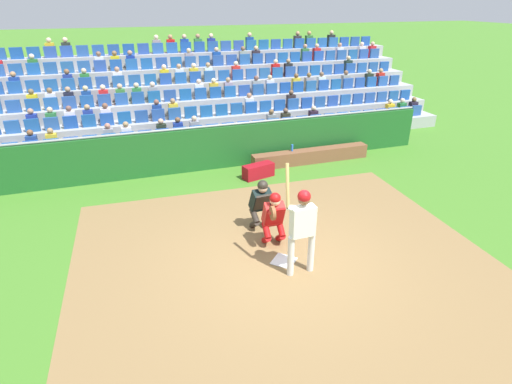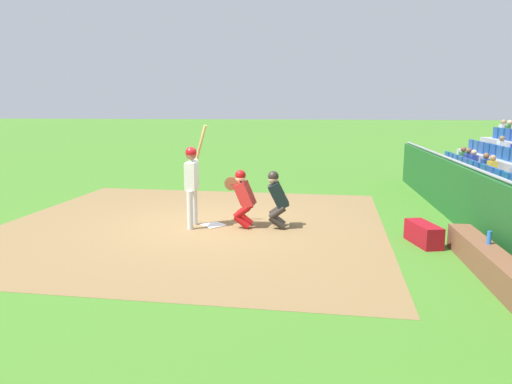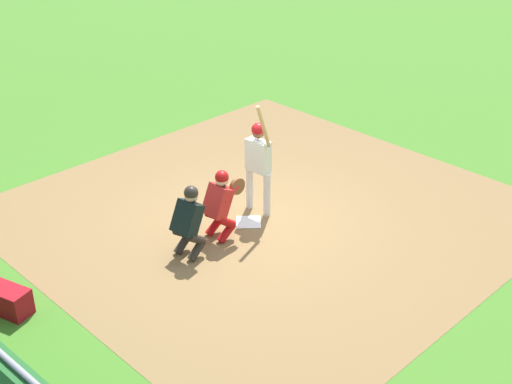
{
  "view_description": "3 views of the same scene",
  "coord_description": "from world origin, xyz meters",
  "px_view_note": "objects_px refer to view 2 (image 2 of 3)",
  "views": [
    {
      "loc": [
        2.83,
        6.51,
        4.9
      ],
      "look_at": [
        0.32,
        -0.84,
        1.25
      ],
      "focal_mm": 29.04,
      "sensor_mm": 36.0,
      "label": 1
    },
    {
      "loc": [
        -10.24,
        -2.16,
        2.67
      ],
      "look_at": [
        -0.39,
        -1.0,
        0.86
      ],
      "focal_mm": 33.56,
      "sensor_mm": 36.0,
      "label": 2
    },
    {
      "loc": [
        7.56,
        -7.95,
        6.49
      ],
      "look_at": [
        0.41,
        -0.24,
        0.88
      ],
      "focal_mm": 49.16,
      "sensor_mm": 36.0,
      "label": 3
    }
  ],
  "objects_px": {
    "batter_at_plate": "(192,177)",
    "equipment_duffel_bag": "(423,234)",
    "catcher_crouching": "(243,195)",
    "home_plate_umpire": "(277,197)",
    "water_bottle_on_bench": "(489,238)",
    "dugout_bench": "(498,270)",
    "home_plate_marker": "(214,225)"
  },
  "relations": [
    {
      "from": "batter_at_plate",
      "to": "home_plate_umpire",
      "type": "relative_size",
      "value": 1.75
    },
    {
      "from": "dugout_bench",
      "to": "water_bottle_on_bench",
      "type": "bearing_deg",
      "value": -6.25
    },
    {
      "from": "home_plate_marker",
      "to": "catcher_crouching",
      "type": "relative_size",
      "value": 0.34
    },
    {
      "from": "home_plate_umpire",
      "to": "dugout_bench",
      "type": "height_order",
      "value": "home_plate_umpire"
    },
    {
      "from": "batter_at_plate",
      "to": "water_bottle_on_bench",
      "type": "distance_m",
      "value": 5.93
    },
    {
      "from": "catcher_crouching",
      "to": "equipment_duffel_bag",
      "type": "bearing_deg",
      "value": -104.3
    },
    {
      "from": "home_plate_marker",
      "to": "equipment_duffel_bag",
      "type": "relative_size",
      "value": 0.46
    },
    {
      "from": "batter_at_plate",
      "to": "equipment_duffel_bag",
      "type": "distance_m",
      "value": 4.92
    },
    {
      "from": "water_bottle_on_bench",
      "to": "catcher_crouching",
      "type": "bearing_deg",
      "value": 61.99
    },
    {
      "from": "catcher_crouching",
      "to": "equipment_duffel_bag",
      "type": "distance_m",
      "value": 3.83
    },
    {
      "from": "water_bottle_on_bench",
      "to": "batter_at_plate",
      "type": "bearing_deg",
      "value": 68.15
    },
    {
      "from": "catcher_crouching",
      "to": "equipment_duffel_bag",
      "type": "height_order",
      "value": "catcher_crouching"
    },
    {
      "from": "batter_at_plate",
      "to": "equipment_duffel_bag",
      "type": "height_order",
      "value": "batter_at_plate"
    },
    {
      "from": "dugout_bench",
      "to": "home_plate_umpire",
      "type": "bearing_deg",
      "value": 49.98
    },
    {
      "from": "dugout_bench",
      "to": "catcher_crouching",
      "type": "bearing_deg",
      "value": 55.4
    },
    {
      "from": "home_plate_marker",
      "to": "home_plate_umpire",
      "type": "distance_m",
      "value": 1.57
    },
    {
      "from": "equipment_duffel_bag",
      "to": "home_plate_marker",
      "type": "bearing_deg",
      "value": 62.9
    },
    {
      "from": "water_bottle_on_bench",
      "to": "equipment_duffel_bag",
      "type": "height_order",
      "value": "water_bottle_on_bench"
    },
    {
      "from": "dugout_bench",
      "to": "equipment_duffel_bag",
      "type": "relative_size",
      "value": 4.18
    },
    {
      "from": "batter_at_plate",
      "to": "home_plate_umpire",
      "type": "distance_m",
      "value": 1.9
    },
    {
      "from": "catcher_crouching",
      "to": "water_bottle_on_bench",
      "type": "bearing_deg",
      "value": -118.01
    },
    {
      "from": "catcher_crouching",
      "to": "equipment_duffel_bag",
      "type": "relative_size",
      "value": 1.35
    },
    {
      "from": "home_plate_umpire",
      "to": "equipment_duffel_bag",
      "type": "height_order",
      "value": "home_plate_umpire"
    },
    {
      "from": "home_plate_marker",
      "to": "home_plate_umpire",
      "type": "xyz_separation_m",
      "value": [
        -0.01,
        -1.42,
        0.68
      ]
    },
    {
      "from": "catcher_crouching",
      "to": "dugout_bench",
      "type": "distance_m",
      "value": 5.26
    },
    {
      "from": "batter_at_plate",
      "to": "water_bottle_on_bench",
      "type": "relative_size",
      "value": 10.32
    },
    {
      "from": "home_plate_marker",
      "to": "dugout_bench",
      "type": "xyz_separation_m",
      "value": [
        -2.99,
        -4.98,
        0.2
      ]
    },
    {
      "from": "batter_at_plate",
      "to": "equipment_duffel_bag",
      "type": "relative_size",
      "value": 2.34
    },
    {
      "from": "catcher_crouching",
      "to": "home_plate_umpire",
      "type": "bearing_deg",
      "value": -88.82
    },
    {
      "from": "equipment_duffel_bag",
      "to": "home_plate_umpire",
      "type": "bearing_deg",
      "value": 57.29
    },
    {
      "from": "home_plate_marker",
      "to": "equipment_duffel_bag",
      "type": "distance_m",
      "value": 4.45
    },
    {
      "from": "dugout_bench",
      "to": "water_bottle_on_bench",
      "type": "height_order",
      "value": "water_bottle_on_bench"
    }
  ]
}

